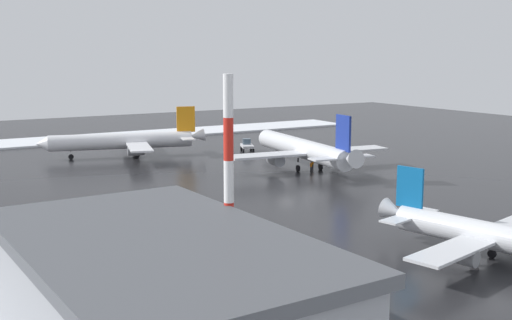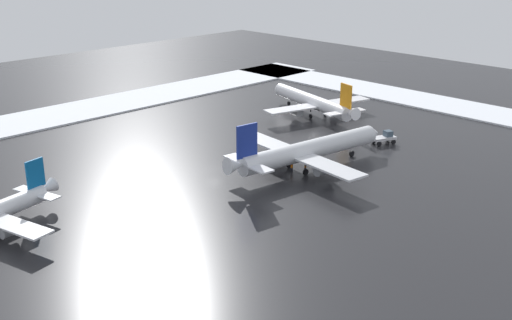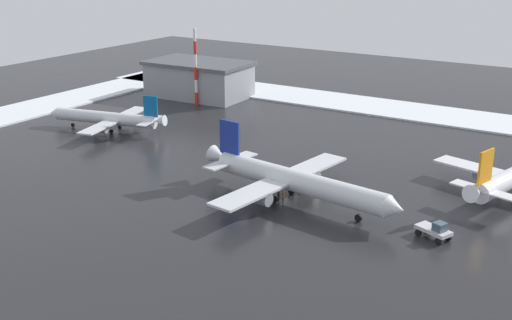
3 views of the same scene
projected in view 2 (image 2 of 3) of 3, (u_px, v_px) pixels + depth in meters
ground_plane at (215, 169)px, 109.77m from camera, size 240.00×240.00×0.00m
snow_bank_far at (67, 113)px, 143.27m from camera, size 152.00×16.00×0.38m
snow_bank_left at (425, 101)px, 154.07m from camera, size 14.00×116.00×0.38m
airplane_distant_tail at (307, 150)px, 108.74m from camera, size 34.36×28.62×10.21m
airplane_foreground_jet at (313, 102)px, 141.47m from camera, size 25.87×30.80×9.28m
pushback_tug at (385, 137)px, 122.80m from camera, size 5.09×3.76×2.50m
ground_crew_beside_wing at (305, 167)px, 108.04m from camera, size 0.36×0.36×1.71m
ground_crew_by_nose_gear at (292, 167)px, 107.96m from camera, size 0.36×0.36×1.71m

